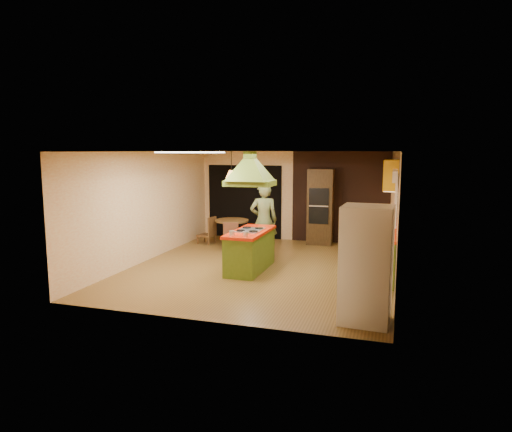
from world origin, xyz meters
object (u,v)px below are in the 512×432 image
(kitchen_island, at_px, (250,250))
(dining_table, at_px, (232,227))
(man, at_px, (264,221))
(wall_oven, at_px, (320,207))
(canister_large, at_px, (382,216))
(refrigerator, at_px, (366,265))

(kitchen_island, xyz_separation_m, dining_table, (-1.28, 2.37, 0.04))
(man, relative_size, wall_oven, 0.87)
(wall_oven, height_order, canister_large, wall_oven)
(wall_oven, relative_size, dining_table, 2.26)
(man, distance_m, wall_oven, 2.24)
(kitchen_island, xyz_separation_m, canister_large, (2.61, 1.81, 0.59))
(kitchen_island, bearing_deg, wall_oven, 73.66)
(refrigerator, relative_size, canister_large, 8.90)
(man, xyz_separation_m, canister_large, (2.66, 0.61, 0.13))
(refrigerator, distance_m, canister_large, 4.13)
(canister_large, bearing_deg, wall_oven, 139.87)
(dining_table, xyz_separation_m, canister_large, (3.89, -0.57, 0.55))
(man, xyz_separation_m, refrigerator, (2.59, -3.52, -0.02))
(refrigerator, bearing_deg, wall_oven, 109.29)
(wall_oven, height_order, dining_table, wall_oven)
(kitchen_island, height_order, canister_large, canister_large)
(refrigerator, height_order, dining_table, refrigerator)
(kitchen_island, relative_size, wall_oven, 0.84)
(man, height_order, canister_large, man)
(man, bearing_deg, refrigerator, 105.53)
(man, height_order, dining_table, man)
(man, height_order, wall_oven, wall_oven)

